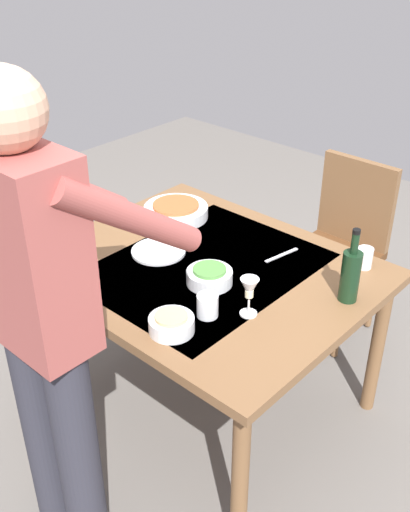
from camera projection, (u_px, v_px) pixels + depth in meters
ground_plane at (205, 398)px, 2.84m from camera, size 6.00×6.00×0.00m
dining_table at (205, 281)px, 2.51m from camera, size 1.31×1.08×0.73m
chair_near at (343, 237)px, 3.09m from camera, size 0.40×0.40×0.91m
person_server at (44, 313)px, 1.80m from camera, size 0.42×0.61×1.69m
wine_bottle at (350, 274)px, 2.22m from camera, size 0.07×0.07×0.30m
wine_glass_left at (249, 290)px, 2.14m from camera, size 0.07×0.07×0.15m
water_cup_near_left at (208, 306)px, 2.16m from camera, size 0.08×0.08×0.09m
water_cup_near_right at (365, 258)px, 2.45m from camera, size 0.06×0.06×0.09m
serving_bowl_pasta at (176, 211)px, 2.84m from camera, size 0.30×0.30×0.07m
side_bowl_salad at (210, 276)px, 2.35m from camera, size 0.18×0.18×0.07m
side_bowl_bread at (171, 323)px, 2.09m from camera, size 0.16×0.16×0.07m
dinner_plate_near at (159, 251)px, 2.57m from camera, size 0.23×0.23×0.01m
table_fork at (282, 255)px, 2.55m from camera, size 0.05×0.18×0.00m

